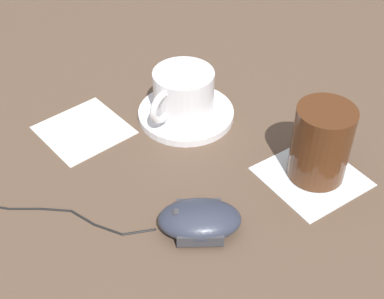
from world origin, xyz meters
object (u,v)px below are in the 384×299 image
object	(u,v)px
coffee_cup	(183,93)
saucer	(186,114)
drinking_glass	(321,143)
computer_mouse	(199,220)

from	to	relation	value
coffee_cup	saucer	bearing A→B (deg)	101.89
saucer	drinking_glass	world-z (taller)	drinking_glass
coffee_cup	computer_mouse	size ratio (longest dim) A/B	0.95
saucer	drinking_glass	distance (m)	0.22
saucer	coffee_cup	distance (m)	0.04
coffee_cup	computer_mouse	distance (m)	0.22
computer_mouse	coffee_cup	bearing A→B (deg)	174.82
saucer	computer_mouse	bearing A→B (deg)	-6.38
drinking_glass	computer_mouse	bearing A→B (deg)	-69.40
coffee_cup	computer_mouse	world-z (taller)	coffee_cup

